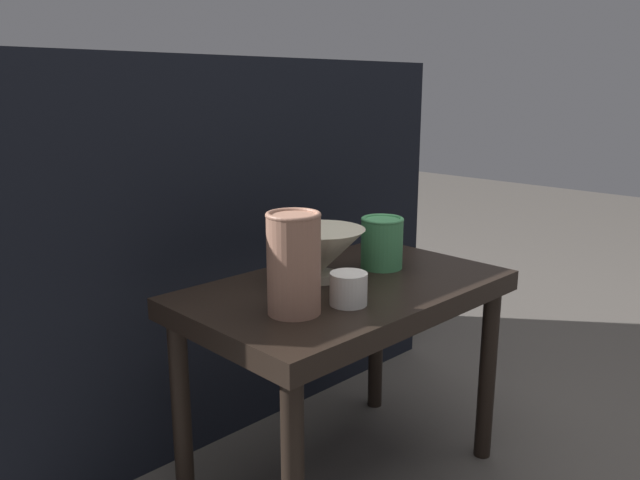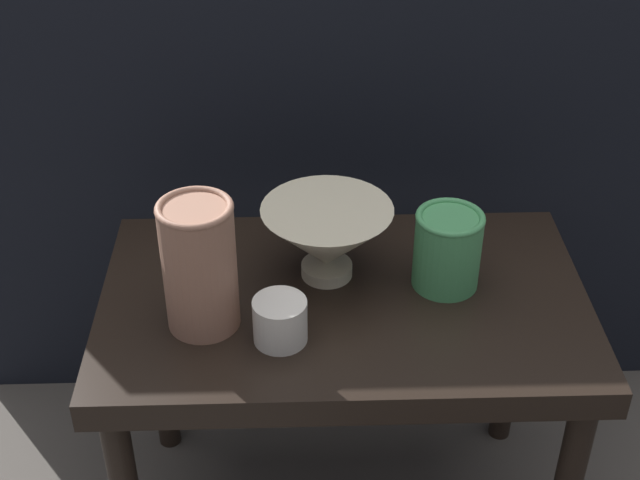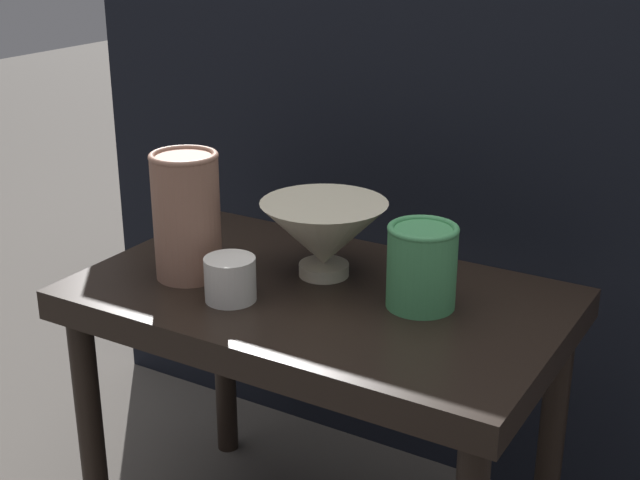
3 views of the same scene
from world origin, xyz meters
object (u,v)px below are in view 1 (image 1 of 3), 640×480
(vase_textured_left, at_px, (294,262))
(vase_colorful_right, at_px, (382,242))
(bowl, at_px, (321,252))
(cup, at_px, (348,289))

(vase_textured_left, bearing_deg, vase_colorful_right, 12.79)
(bowl, height_order, vase_textured_left, vase_textured_left)
(vase_textured_left, relative_size, cup, 2.61)
(bowl, distance_m, vase_colorful_right, 0.16)
(vase_textured_left, bearing_deg, cup, -20.74)
(vase_textured_left, xyz_separation_m, vase_colorful_right, (0.31, 0.07, -0.03))
(vase_colorful_right, xyz_separation_m, cup, (-0.22, -0.11, -0.03))
(bowl, distance_m, vase_textured_left, 0.19)
(vase_textured_left, xyz_separation_m, cup, (0.09, -0.04, -0.06))
(vase_textured_left, height_order, vase_colorful_right, vase_textured_left)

